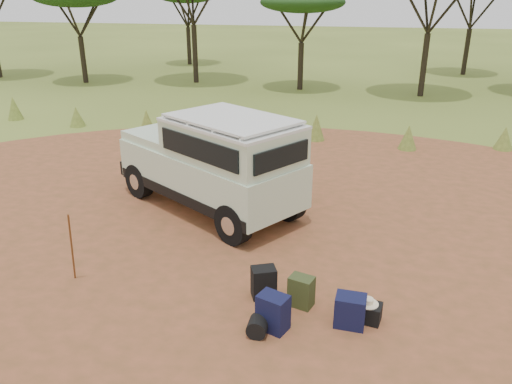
% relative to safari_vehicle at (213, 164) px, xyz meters
% --- Properties ---
extents(ground, '(140.00, 140.00, 0.00)m').
position_rel_safari_vehicle_xyz_m(ground, '(1.57, -2.39, -1.11)').
color(ground, '#586825').
rests_on(ground, ground).
extents(dirt_clearing, '(23.00, 23.00, 0.01)m').
position_rel_safari_vehicle_xyz_m(dirt_clearing, '(1.57, -2.39, -1.11)').
color(dirt_clearing, '#9C5133').
rests_on(dirt_clearing, ground).
extents(grass_fringe, '(36.60, 1.60, 0.90)m').
position_rel_safari_vehicle_xyz_m(grass_fringe, '(1.69, 6.28, -0.71)').
color(grass_fringe, '#586825').
rests_on(grass_fringe, ground).
extents(safari_vehicle, '(4.96, 4.07, 2.31)m').
position_rel_safari_vehicle_xyz_m(safari_vehicle, '(0.00, 0.00, 0.00)').
color(safari_vehicle, beige).
rests_on(safari_vehicle, ground).
extents(walking_staff, '(0.22, 0.21, 1.34)m').
position_rel_safari_vehicle_xyz_m(walking_staff, '(-1.40, -3.55, -0.44)').
color(walking_staff, brown).
rests_on(walking_staff, ground).
extents(backpack_black, '(0.48, 0.43, 0.54)m').
position_rel_safari_vehicle_xyz_m(backpack_black, '(1.90, -3.24, -0.84)').
color(backpack_black, black).
rests_on(backpack_black, ground).
extents(backpack_navy, '(0.52, 0.45, 0.58)m').
position_rel_safari_vehicle_xyz_m(backpack_navy, '(2.22, -4.05, -0.82)').
color(backpack_navy, '#111535').
rests_on(backpack_navy, ground).
extents(backpack_olive, '(0.44, 0.37, 0.53)m').
position_rel_safari_vehicle_xyz_m(backpack_olive, '(2.54, -3.35, -0.85)').
color(backpack_olive, '#3C441F').
rests_on(backpack_olive, ground).
extents(duffel_navy, '(0.47, 0.36, 0.51)m').
position_rel_safari_vehicle_xyz_m(duffel_navy, '(3.34, -3.69, -0.86)').
color(duffel_navy, '#111535').
rests_on(duffel_navy, ground).
extents(hard_case, '(0.47, 0.37, 0.30)m').
position_rel_safari_vehicle_xyz_m(hard_case, '(3.59, -3.51, -0.96)').
color(hard_case, black).
rests_on(hard_case, ground).
extents(stuff_sack, '(0.31, 0.31, 0.30)m').
position_rel_safari_vehicle_xyz_m(stuff_sack, '(2.03, -4.24, -0.96)').
color(stuff_sack, black).
rests_on(stuff_sack, ground).
extents(safari_hat, '(0.33, 0.33, 0.10)m').
position_rel_safari_vehicle_xyz_m(safari_hat, '(3.59, -3.51, -0.78)').
color(safari_hat, beige).
rests_on(safari_hat, hard_case).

